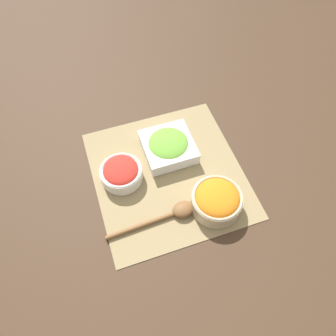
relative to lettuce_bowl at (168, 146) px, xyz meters
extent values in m
plane|color=#422D1E|center=(0.08, -0.03, -0.03)|extent=(3.00, 3.00, 0.00)
cube|color=#937F56|center=(0.08, -0.03, -0.03)|extent=(0.46, 0.43, 0.00)
cube|color=white|center=(0.00, 0.00, -0.01)|extent=(0.15, 0.15, 0.04)
cube|color=white|center=(0.00, 0.00, 0.01)|extent=(0.15, 0.15, 0.00)
ellipsoid|color=#6BAD38|center=(0.00, 0.00, 0.01)|extent=(0.12, 0.12, 0.03)
cylinder|color=#C6B28E|center=(0.22, 0.06, 0.00)|extent=(0.14, 0.14, 0.05)
torus|color=#C6B28E|center=(0.22, 0.06, 0.02)|extent=(0.14, 0.14, 0.01)
ellipsoid|color=orange|center=(0.22, 0.06, 0.02)|extent=(0.12, 0.12, 0.04)
cylinder|color=white|center=(0.05, -0.16, -0.01)|extent=(0.12, 0.12, 0.04)
torus|color=white|center=(0.05, -0.16, 0.01)|extent=(0.12, 0.12, 0.01)
ellipsoid|color=red|center=(0.05, -0.16, 0.01)|extent=(0.10, 0.10, 0.03)
cylinder|color=brown|center=(0.21, -0.14, -0.02)|extent=(0.02, 0.21, 0.01)
ellipsoid|color=brown|center=(0.21, -0.03, -0.02)|extent=(0.05, 0.06, 0.03)
camera|label=1|loc=(0.56, -0.19, 0.80)|focal=35.00mm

